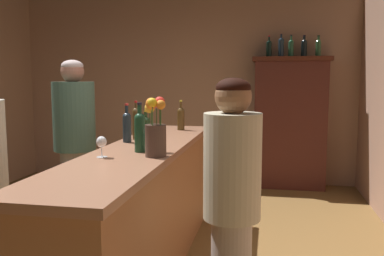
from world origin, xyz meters
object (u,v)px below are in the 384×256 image
cheese_plate (144,135)px  display_bottle_center (291,47)px  flower_arrangement (155,129)px  display_bottle_left (269,48)px  wine_glass_mid (101,143)px  display_bottle_right (318,47)px  display_cabinet (290,121)px  patron_tall (75,143)px  display_bottle_midright (304,47)px  bar_counter (143,211)px  wine_glass_front (160,136)px  display_bottle_midleft (281,46)px  bartender (232,203)px  wine_bottle_pinot (127,125)px  wine_bottle_rose (136,122)px  wine_bottle_syrah (146,129)px  wine_bottle_chardonnay (140,130)px  wine_bottle_riesling (181,118)px

cheese_plate → display_bottle_center: (1.38, 2.27, 0.93)m
flower_arrangement → display_bottle_center: bearing=72.6°
display_bottle_left → display_bottle_center: size_ratio=0.98×
wine_glass_mid → display_bottle_right: bearing=62.7°
display_cabinet → patron_tall: bearing=-131.8°
display_bottle_center → display_bottle_midright: 0.17m
bar_counter → display_bottle_right: (1.56, 2.86, 1.43)m
display_cabinet → display_bottle_left: (-0.31, 0.00, 1.00)m
wine_glass_front → cheese_plate: bearing=115.0°
display_bottle_midright → patron_tall: 3.34m
patron_tall → cheese_plate: bearing=36.4°
display_bottle_midleft → bartender: display_bottle_midleft is taller
wine_bottle_pinot → wine_bottle_rose: bearing=81.4°
wine_bottle_syrah → wine_glass_mid: size_ratio=1.94×
wine_bottle_chardonnay → cheese_plate: 0.82m
display_cabinet → bartender: display_cabinet is taller
wine_bottle_rose → wine_bottle_syrah: bearing=-56.1°
bar_counter → bartender: bearing=-45.5°
display_bottle_left → bartender: display_bottle_left is taller
bar_counter → display_bottle_left: (0.91, 2.86, 1.43)m
display_cabinet → bartender: (-0.47, -3.63, -0.09)m
wine_glass_front → bartender: (0.56, -0.58, -0.27)m
display_bottle_right → wine_bottle_riesling: bearing=-130.1°
wine_glass_front → display_bottle_right: bearing=65.7°
wine_bottle_riesling → bartender: bearing=-69.7°
wine_bottle_rose → wine_bottle_pinot: bearing=-98.6°
patron_tall → wine_bottle_syrah: bearing=6.7°
wine_bottle_riesling → wine_glass_front: wine_bottle_riesling is taller
display_bottle_midright → display_bottle_right: size_ratio=1.02×
cheese_plate → display_bottle_midleft: display_bottle_midleft is taller
display_cabinet → display_bottle_left: size_ratio=6.27×
display_bottle_center → wine_glass_front: bearing=-108.5°
wine_bottle_chardonnay → patron_tall: (-0.88, 0.75, -0.24)m
wine_glass_front → patron_tall: patron_tall is taller
wine_bottle_syrah → display_bottle_midleft: size_ratio=0.89×
wine_bottle_rose → display_bottle_midleft: (1.24, 2.49, 0.80)m
patron_tall → display_bottle_midright: bearing=80.3°
wine_glass_front → display_bottle_midleft: (0.88, 3.04, 0.83)m
wine_bottle_riesling → display_bottle_left: 2.13m
flower_arrangement → cheese_plate: 1.01m
display_bottle_center → display_bottle_right: display_bottle_center is taller
wine_glass_front → display_bottle_midright: display_bottle_midright is taller
wine_bottle_chardonnay → display_bottle_right: display_bottle_right is taller
display_cabinet → patron_tall: size_ratio=1.07×
display_bottle_center → display_cabinet: bearing=0.0°
wine_bottle_riesling → display_bottle_midright: (1.31, 1.78, 0.81)m
wine_glass_front → display_bottle_left: bearing=76.7°
bar_counter → display_cabinet: 3.14m
wine_bottle_chardonnay → display_bottle_midright: bearing=66.4°
wine_bottle_pinot → wine_bottle_rose: size_ratio=0.96×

